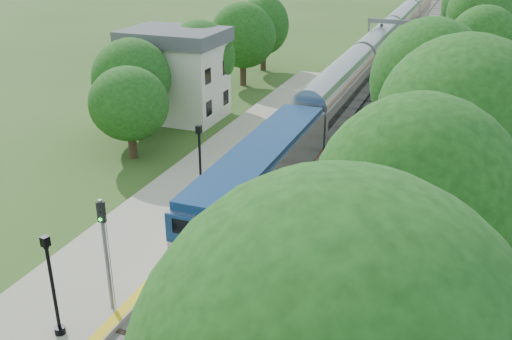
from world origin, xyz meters
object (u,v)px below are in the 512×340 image
at_px(lamppost_mid, 54,292).
at_px(signal_farside, 391,122).
at_px(signal_platform, 105,244).
at_px(station_building, 176,73).
at_px(train, 377,55).
at_px(lamppost_far, 200,168).
at_px(signal_gantry, 403,32).

bearing_deg(lamppost_mid, signal_farside, 64.75).
bearing_deg(signal_platform, station_building, 112.37).
bearing_deg(train, signal_farside, -78.78).
bearing_deg(train, signal_platform, -93.29).
distance_m(station_building, lamppost_far, 18.64).
relative_size(lamppost_mid, signal_farside, 0.68).
distance_m(lamppost_mid, signal_farside, 23.88).
bearing_deg(signal_gantry, lamppost_far, -99.02).
bearing_deg(signal_farside, train, 101.22).
bearing_deg(signal_gantry, station_building, -123.38).
distance_m(lamppost_far, signal_platform, 11.43).
distance_m(signal_platform, signal_farside, 21.31).
xyz_separation_m(signal_platform, signal_farside, (9.10, 19.26, 0.59)).
xyz_separation_m(train, signal_platform, (-2.90, -50.51, 1.48)).
relative_size(train, lamppost_far, 19.78).
distance_m(train, signal_platform, 50.61).
relative_size(train, signal_platform, 18.05).
height_order(signal_gantry, signal_farside, signal_farside).
relative_size(signal_gantry, train, 0.09).
height_order(train, lamppost_far, lamppost_far).
xyz_separation_m(signal_gantry, lamppost_far, (-6.45, -40.64, -2.23)).
bearing_deg(signal_farside, lamppost_mid, -115.25).
height_order(signal_gantry, lamppost_far, signal_gantry).
height_order(train, signal_farside, signal_farside).
height_order(signal_gantry, lamppost_mid, signal_gantry).
bearing_deg(signal_gantry, lamppost_mid, -96.76).
relative_size(station_building, signal_gantry, 1.02).
height_order(lamppost_mid, lamppost_far, lamppost_far).
relative_size(lamppost_far, signal_farside, 0.72).
bearing_deg(train, station_building, -120.73).
xyz_separation_m(train, lamppost_far, (-3.98, -39.19, 0.36)).
xyz_separation_m(station_building, train, (14.00, 23.54, -1.86)).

